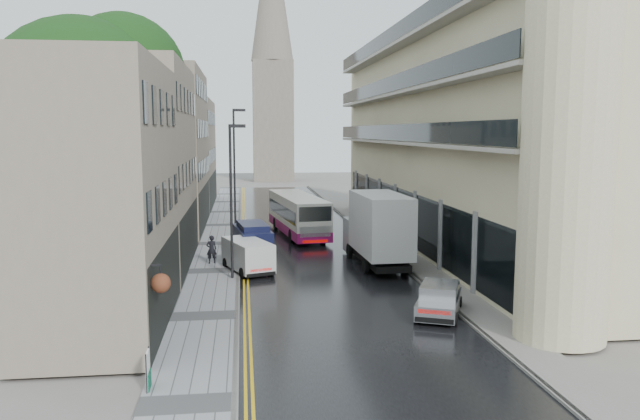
{
  "coord_description": "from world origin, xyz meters",
  "views": [
    {
      "loc": [
        -4.24,
        -14.01,
        7.54
      ],
      "look_at": [
        -0.25,
        18.0,
        3.46
      ],
      "focal_mm": 35.0,
      "sensor_mm": 36.0,
      "label": 1
    }
  ],
  "objects": [
    {
      "name": "tree_near",
      "position": [
        -12.5,
        20.0,
        6.95
      ],
      "size": [
        10.56,
        10.56,
        13.89
      ],
      "primitive_type": null,
      "color": "black",
      "rests_on": "ground"
    },
    {
      "name": "estate_sign",
      "position": [
        -7.05,
        3.76,
        0.67
      ],
      "size": [
        0.1,
        0.66,
        1.1
      ],
      "primitive_type": null,
      "rotation": [
        0.0,
        0.0,
        0.03
      ],
      "color": "white",
      "rests_on": "left_sidewalk"
    },
    {
      "name": "road",
      "position": [
        0.0,
        27.5,
        0.01
      ],
      "size": [
        9.0,
        85.0,
        0.02
      ],
      "primitive_type": "cube",
      "color": "black",
      "rests_on": "ground"
    },
    {
      "name": "white_lorry",
      "position": [
        2.19,
        17.96,
        2.09
      ],
      "size": [
        2.65,
        7.96,
        4.14
      ],
      "primitive_type": null,
      "rotation": [
        0.0,
        0.0,
        0.04
      ],
      "color": "silver",
      "rests_on": "road"
    },
    {
      "name": "lamp_post_far",
      "position": [
        -4.86,
        35.67,
        4.68
      ],
      "size": [
        1.04,
        0.56,
        9.12
      ],
      "primitive_type": null,
      "rotation": [
        0.0,
        0.0,
        0.34
      ],
      "color": "black",
      "rests_on": "left_sidewalk"
    },
    {
      "name": "left_sidewalk",
      "position": [
        -5.85,
        27.5,
        0.06
      ],
      "size": [
        2.7,
        85.0,
        0.12
      ],
      "primitive_type": "cube",
      "color": "gray",
      "rests_on": "ground"
    },
    {
      "name": "modern_block",
      "position": [
        10.3,
        26.0,
        7.0
      ],
      "size": [
        8.0,
        40.0,
        14.0
      ],
      "primitive_type": null,
      "color": "beige",
      "rests_on": "ground"
    },
    {
      "name": "cream_bus",
      "position": [
        -1.0,
        27.81,
        1.47
      ],
      "size": [
        3.74,
        10.83,
        2.89
      ],
      "primitive_type": null,
      "rotation": [
        0.0,
        0.0,
        0.13
      ],
      "color": "silver",
      "rests_on": "road"
    },
    {
      "name": "tree_far",
      "position": [
        -12.2,
        33.0,
        6.23
      ],
      "size": [
        9.24,
        9.24,
        12.46
      ],
      "primitive_type": null,
      "color": "black",
      "rests_on": "ground"
    },
    {
      "name": "white_van",
      "position": [
        -4.3,
        17.55,
        0.91
      ],
      "size": [
        2.89,
        4.26,
        1.77
      ],
      "primitive_type": null,
      "rotation": [
        0.0,
        0.0,
        0.34
      ],
      "color": "silver",
      "rests_on": "road"
    },
    {
      "name": "old_shop_row",
      "position": [
        -9.45,
        30.0,
        6.0
      ],
      "size": [
        4.5,
        56.0,
        12.0
      ],
      "primitive_type": null,
      "color": "gray",
      "rests_on": "ground"
    },
    {
      "name": "right_sidewalk",
      "position": [
        5.4,
        27.5,
        0.06
      ],
      "size": [
        1.8,
        85.0,
        0.12
      ],
      "primitive_type": "cube",
      "color": "slate",
      "rests_on": "ground"
    },
    {
      "name": "navy_van",
      "position": [
        -4.3,
        20.92,
        1.15
      ],
      "size": [
        2.4,
        4.64,
        2.26
      ],
      "primitive_type": null,
      "rotation": [
        0.0,
        0.0,
        0.15
      ],
      "color": "black",
      "rests_on": "road"
    },
    {
      "name": "silver_hatchback",
      "position": [
        2.54,
        9.26,
        0.69
      ],
      "size": [
        2.88,
        3.92,
        1.35
      ],
      "primitive_type": null,
      "rotation": [
        0.0,
        0.0,
        -0.41
      ],
      "color": "#A1A1A5",
      "rests_on": "road"
    },
    {
      "name": "church_spire",
      "position": [
        0.5,
        82.0,
        20.0
      ],
      "size": [
        6.4,
        6.4,
        40.0
      ],
      "primitive_type": null,
      "color": "gray",
      "rests_on": "ground"
    },
    {
      "name": "pedestrian",
      "position": [
        -6.04,
        21.07,
        0.92
      ],
      "size": [
        0.65,
        0.5,
        1.6
      ],
      "primitive_type": "imported",
      "rotation": [
        0.0,
        0.0,
        3.35
      ],
      "color": "black",
      "rests_on": "left_sidewalk"
    },
    {
      "name": "lamp_post_near",
      "position": [
        -4.83,
        17.37,
        3.98
      ],
      "size": [
        0.88,
        0.52,
        7.73
      ],
      "primitive_type": null,
      "rotation": [
        0.0,
        0.0,
        0.4
      ],
      "color": "black",
      "rests_on": "left_sidewalk"
    }
  ]
}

